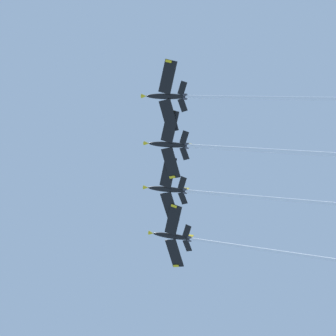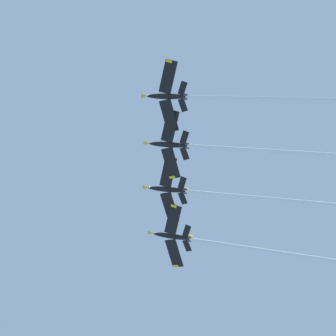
{
  "view_description": "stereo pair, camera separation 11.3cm",
  "coord_description": "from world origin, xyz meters",
  "px_view_note": "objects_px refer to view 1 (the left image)",
  "views": [
    {
      "loc": [
        -0.53,
        -16.33,
        1.83
      ],
      "look_at": [
        22.94,
        3.83,
        128.74
      ],
      "focal_mm": 49.05,
      "sensor_mm": 36.0,
      "label": 1
    },
    {
      "loc": [
        -0.61,
        -16.24,
        1.83
      ],
      "look_at": [
        22.94,
        3.83,
        128.74
      ],
      "focal_mm": 49.05,
      "sensor_mm": 36.0,
      "label": 2
    }
  ],
  "objects_px": {
    "jet_far_left": "(204,97)",
    "jet_inner_right": "(204,241)",
    "jet_centre": "(206,193)",
    "jet_inner_left": "(218,148)"
  },
  "relations": [
    {
      "from": "jet_inner_right",
      "to": "jet_centre",
      "type": "bearing_deg",
      "value": -137.36
    },
    {
      "from": "jet_centre",
      "to": "jet_inner_right",
      "type": "xyz_separation_m",
      "value": [
        10.46,
        9.64,
        -0.36
      ]
    },
    {
      "from": "jet_centre",
      "to": "jet_inner_right",
      "type": "height_order",
      "value": "jet_centre"
    },
    {
      "from": "jet_far_left",
      "to": "jet_inner_right",
      "type": "distance_m",
      "value": 40.79
    },
    {
      "from": "jet_inner_right",
      "to": "jet_inner_left",
      "type": "bearing_deg",
      "value": -132.81
    },
    {
      "from": "jet_far_left",
      "to": "jet_centre",
      "type": "bearing_deg",
      "value": 38.31
    },
    {
      "from": "jet_inner_left",
      "to": "jet_inner_right",
      "type": "height_order",
      "value": "jet_inner_left"
    },
    {
      "from": "jet_inner_left",
      "to": "jet_inner_right",
      "type": "xyz_separation_m",
      "value": [
        18.75,
        20.25,
        1.5
      ]
    },
    {
      "from": "jet_centre",
      "to": "jet_far_left",
      "type": "bearing_deg",
      "value": -141.69
    },
    {
      "from": "jet_centre",
      "to": "jet_inner_right",
      "type": "distance_m",
      "value": 14.23
    }
  ]
}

